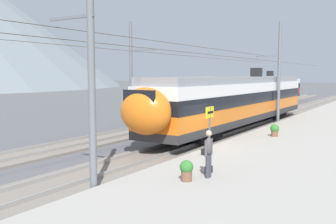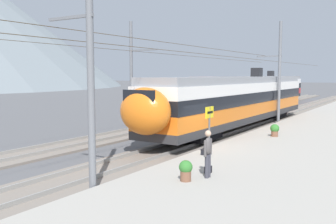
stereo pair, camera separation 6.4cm
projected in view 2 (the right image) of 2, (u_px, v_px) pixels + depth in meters
name	position (u px, v px, depth m)	size (l,w,h in m)	color
ground_plane	(191.00, 153.00, 19.22)	(400.00, 400.00, 0.00)	#565659
platform_slab	(287.00, 162.00, 16.63)	(120.00, 8.21, 0.35)	#A39E93
track_near	(171.00, 150.00, 19.86)	(120.00, 3.00, 0.28)	slate
track_far	(95.00, 140.00, 22.73)	(120.00, 3.00, 0.28)	slate
train_near_platform	(237.00, 99.00, 27.24)	(24.15, 2.93, 4.27)	#2D2D30
train_far_track	(257.00, 89.00, 46.59)	(32.44, 2.90, 4.27)	#2D2D30
catenary_mast_west	(88.00, 68.00, 12.21)	(47.36, 2.02, 8.10)	slate
catenary_mast_mid	(278.00, 72.00, 29.88)	(47.36, 2.02, 8.16)	slate
catenary_mast_far_side	(133.00, 72.00, 28.79)	(47.36, 2.51, 8.02)	slate
platform_sign	(209.00, 120.00, 16.78)	(0.70, 0.08, 2.22)	#59595B
passenger_walking	(208.00, 151.00, 13.30)	(0.53, 0.22, 1.69)	#383842
handbag_beside_passenger	(208.00, 169.00, 14.00)	(0.32, 0.18, 0.39)	black
handbag_near_sign	(204.00, 152.00, 17.23)	(0.32, 0.18, 0.39)	black
potted_plant_platform_edge	(186.00, 169.00, 12.91)	(0.47, 0.47, 0.72)	brown
potted_plant_by_shelter	(275.00, 129.00, 22.31)	(0.52, 0.52, 0.74)	brown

